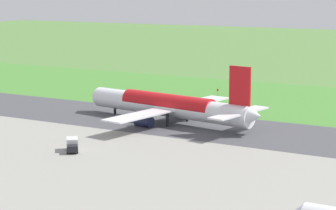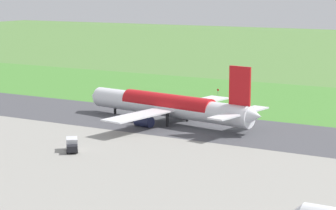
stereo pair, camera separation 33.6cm
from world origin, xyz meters
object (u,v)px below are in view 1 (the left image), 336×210
service_truck_fuel (72,145)px  traffic_cone_orange (193,97)px  no_stopping_sign (218,92)px  airliner_main (169,106)px

service_truck_fuel → traffic_cone_orange: bearing=-82.2°
service_truck_fuel → no_stopping_sign: bearing=-86.7°
airliner_main → service_truck_fuel: (2.80, 35.58, -2.95)m
service_truck_fuel → traffic_cone_orange: 73.55m
no_stopping_sign → service_truck_fuel: bearing=93.3°
airliner_main → traffic_cone_orange: bearing=-71.0°
service_truck_fuel → traffic_cone_orange: size_ratio=10.79×
traffic_cone_orange → no_stopping_sign: bearing=-131.5°
airliner_main → service_truck_fuel: airliner_main is taller
no_stopping_sign → traffic_cone_orange: (5.45, 6.16, -1.13)m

